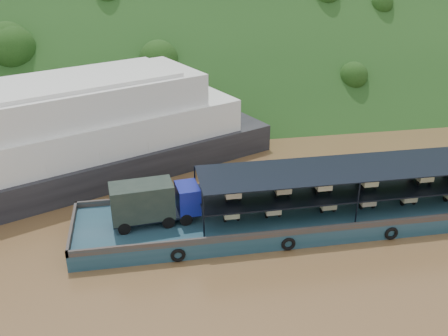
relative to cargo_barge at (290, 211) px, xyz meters
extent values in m
plane|color=brown|center=(-2.50, 1.44, -1.12)|extent=(160.00, 160.00, 0.00)
cube|color=#193C15|center=(-2.50, 37.44, -1.12)|extent=(140.00, 39.60, 39.60)
cube|color=#133743|center=(0.82, 0.00, -0.52)|extent=(35.00, 7.00, 1.20)
cube|color=#592D19|center=(0.82, 3.40, 0.33)|extent=(35.00, 0.20, 0.50)
cube|color=#592D19|center=(0.82, -3.40, 0.33)|extent=(35.00, 0.20, 0.50)
cube|color=#592D19|center=(-16.58, 0.00, 0.33)|extent=(0.20, 7.00, 0.50)
torus|color=black|center=(-9.18, -3.55, -0.57)|extent=(1.06, 0.26, 1.06)
torus|color=black|center=(-1.18, -3.55, -0.57)|extent=(1.06, 0.26, 1.06)
torus|color=black|center=(6.82, -3.55, -0.57)|extent=(1.06, 0.26, 1.06)
cylinder|color=black|center=(-12.79, -1.13, 0.55)|extent=(0.97, 0.42, 0.94)
cylinder|color=black|center=(-12.99, 0.85, 0.55)|extent=(0.97, 0.42, 0.94)
cylinder|color=black|center=(-9.59, -0.81, 0.55)|extent=(0.97, 0.42, 0.94)
cylinder|color=black|center=(-9.79, 1.17, 0.55)|extent=(0.97, 0.42, 0.94)
cylinder|color=black|center=(-8.28, -0.67, 0.55)|extent=(0.97, 0.42, 0.94)
cylinder|color=black|center=(-8.48, 1.30, 0.55)|extent=(0.97, 0.42, 0.94)
cube|color=black|center=(-10.45, 0.11, 0.69)|extent=(6.60, 2.71, 0.19)
cube|color=navy|center=(-8.00, 0.35, 1.78)|extent=(1.82, 2.42, 2.08)
cube|color=black|center=(-7.20, 0.43, 2.16)|extent=(0.24, 1.89, 0.85)
cube|color=black|center=(-11.39, 0.01, 2.06)|extent=(4.74, 2.71, 2.65)
cube|color=black|center=(4.32, 0.00, 1.74)|extent=(23.00, 5.00, 0.12)
cube|color=black|center=(4.32, 0.00, 3.38)|extent=(23.00, 5.00, 0.08)
cylinder|color=black|center=(-7.18, -2.50, 1.73)|extent=(0.12, 0.12, 3.30)
cylinder|color=black|center=(-7.18, 2.50, 1.73)|extent=(0.12, 0.12, 3.30)
cylinder|color=black|center=(4.32, -2.50, 1.73)|extent=(0.12, 0.12, 3.30)
cylinder|color=black|center=(4.32, 2.50, 1.73)|extent=(0.12, 0.12, 3.30)
cylinder|color=black|center=(-4.85, 1.05, 0.34)|extent=(0.12, 0.52, 0.52)
cylinder|color=black|center=(-5.35, -0.75, 0.34)|extent=(0.14, 0.52, 0.52)
cylinder|color=black|center=(-4.35, -0.75, 0.34)|extent=(0.14, 0.52, 0.52)
cube|color=beige|center=(-4.85, -0.40, 0.68)|extent=(1.15, 1.50, 0.44)
cube|color=red|center=(-4.85, 0.75, 0.86)|extent=(0.55, 0.80, 0.80)
cube|color=red|center=(-4.85, 0.55, 1.36)|extent=(0.50, 0.10, 0.10)
cylinder|color=black|center=(-1.63, 1.05, 0.34)|extent=(0.12, 0.52, 0.52)
cylinder|color=black|center=(-2.13, -0.75, 0.34)|extent=(0.14, 0.52, 0.52)
cylinder|color=black|center=(-1.13, -0.75, 0.34)|extent=(0.14, 0.52, 0.52)
cube|color=beige|center=(-1.63, -0.40, 0.68)|extent=(1.15, 1.50, 0.44)
cube|color=#B7110C|center=(-1.63, 0.75, 0.86)|extent=(0.55, 0.80, 0.80)
cube|color=#B7110C|center=(-1.63, 0.55, 1.36)|extent=(0.50, 0.10, 0.10)
cylinder|color=black|center=(2.79, 1.05, 0.34)|extent=(0.12, 0.52, 0.52)
cylinder|color=black|center=(2.29, -0.75, 0.34)|extent=(0.14, 0.52, 0.52)
cylinder|color=black|center=(3.29, -0.75, 0.34)|extent=(0.14, 0.52, 0.52)
cube|color=#BEB587|center=(2.79, -0.40, 0.68)|extent=(1.15, 1.50, 0.44)
cube|color=red|center=(2.79, 0.75, 0.86)|extent=(0.55, 0.80, 0.80)
cube|color=red|center=(2.79, 0.55, 1.36)|extent=(0.50, 0.10, 0.10)
cylinder|color=black|center=(6.04, 1.05, 0.34)|extent=(0.12, 0.52, 0.52)
cylinder|color=black|center=(5.54, -0.75, 0.34)|extent=(0.14, 0.52, 0.52)
cylinder|color=black|center=(6.54, -0.75, 0.34)|extent=(0.14, 0.52, 0.52)
cube|color=beige|center=(6.04, -0.40, 0.68)|extent=(1.15, 1.50, 0.44)
cube|color=#B70C10|center=(6.04, 0.75, 0.86)|extent=(0.55, 0.80, 0.80)
cube|color=#B70C10|center=(6.04, 0.55, 1.36)|extent=(0.50, 0.10, 0.10)
cylinder|color=black|center=(9.52, 1.05, 0.34)|extent=(0.12, 0.52, 0.52)
cylinder|color=black|center=(9.02, -0.75, 0.34)|extent=(0.14, 0.52, 0.52)
cylinder|color=black|center=(10.02, -0.75, 0.34)|extent=(0.14, 0.52, 0.52)
cube|color=#C4B88B|center=(9.52, -0.40, 0.68)|extent=(1.15, 1.50, 0.44)
cube|color=#A90B1F|center=(9.52, 0.75, 0.86)|extent=(0.55, 0.80, 0.80)
cube|color=#A90B1F|center=(9.52, 0.55, 1.36)|extent=(0.50, 0.10, 0.10)
cylinder|color=black|center=(13.30, 1.05, 0.34)|extent=(0.12, 0.52, 0.52)
cylinder|color=black|center=(12.80, -0.75, 0.34)|extent=(0.14, 0.52, 0.52)
cube|color=#B00B22|center=(13.30, 0.75, 0.86)|extent=(0.55, 0.80, 0.80)
cube|color=#B00B22|center=(13.30, 0.55, 1.36)|extent=(0.50, 0.10, 0.10)
cylinder|color=black|center=(-4.74, 1.05, 2.06)|extent=(0.12, 0.52, 0.52)
cylinder|color=black|center=(-5.24, -0.75, 2.06)|extent=(0.14, 0.52, 0.52)
cylinder|color=black|center=(-4.24, -0.75, 2.06)|extent=(0.14, 0.52, 0.52)
cube|color=beige|center=(-4.74, -0.40, 2.40)|extent=(1.15, 1.50, 0.44)
cube|color=red|center=(-4.74, 0.75, 2.58)|extent=(0.55, 0.80, 0.80)
cube|color=red|center=(-4.74, 0.55, 3.08)|extent=(0.50, 0.10, 0.10)
cylinder|color=black|center=(-0.92, 1.05, 2.06)|extent=(0.12, 0.52, 0.52)
cylinder|color=black|center=(-1.42, -0.75, 2.06)|extent=(0.14, 0.52, 0.52)
cylinder|color=black|center=(-0.42, -0.75, 2.06)|extent=(0.14, 0.52, 0.52)
cube|color=tan|center=(-0.92, -0.40, 2.40)|extent=(1.15, 1.50, 0.44)
cube|color=#1B4CA4|center=(-0.92, 0.75, 2.58)|extent=(0.55, 0.80, 0.80)
cube|color=#1B4CA4|center=(-0.92, 0.55, 3.08)|extent=(0.50, 0.10, 0.10)
cylinder|color=black|center=(2.26, 1.05, 2.06)|extent=(0.12, 0.52, 0.52)
cylinder|color=black|center=(1.76, -0.75, 2.06)|extent=(0.14, 0.52, 0.52)
cylinder|color=black|center=(2.76, -0.75, 2.06)|extent=(0.14, 0.52, 0.52)
cube|color=beige|center=(2.26, -0.40, 2.40)|extent=(1.15, 1.50, 0.44)
cube|color=#B3240B|center=(2.26, 0.75, 2.58)|extent=(0.55, 0.80, 0.80)
cube|color=#B3240B|center=(2.26, 0.55, 3.08)|extent=(0.50, 0.10, 0.10)
cylinder|color=black|center=(5.98, 1.05, 2.06)|extent=(0.12, 0.52, 0.52)
cylinder|color=black|center=(5.48, -0.75, 2.06)|extent=(0.14, 0.52, 0.52)
cylinder|color=black|center=(6.48, -0.75, 2.06)|extent=(0.14, 0.52, 0.52)
cube|color=beige|center=(5.98, -0.40, 2.40)|extent=(1.15, 1.50, 0.44)
cube|color=navy|center=(5.98, 0.75, 2.58)|extent=(0.55, 0.80, 0.80)
cube|color=navy|center=(5.98, 0.55, 3.08)|extent=(0.50, 0.10, 0.10)
cylinder|color=black|center=(10.61, 1.05, 2.06)|extent=(0.12, 0.52, 0.52)
cylinder|color=black|center=(10.11, -0.75, 2.06)|extent=(0.14, 0.52, 0.52)
cylinder|color=black|center=(11.11, -0.75, 2.06)|extent=(0.14, 0.52, 0.52)
cube|color=#BEB886|center=(10.61, -0.40, 2.40)|extent=(1.15, 1.50, 0.44)
cube|color=red|center=(10.61, 0.75, 2.58)|extent=(0.55, 0.80, 0.80)
cube|color=red|center=(10.61, 0.55, 3.08)|extent=(0.50, 0.10, 0.10)
cylinder|color=black|center=(13.70, 1.05, 2.06)|extent=(0.12, 0.52, 0.52)
cube|color=black|center=(-20.96, 10.72, 0.25)|extent=(46.46, 29.02, 2.75)
cube|color=silver|center=(-20.96, 10.72, 3.23)|extent=(39.72, 25.19, 3.20)
cube|color=silver|center=(-20.96, 10.72, 6.31)|extent=(32.98, 21.36, 2.97)
cube|color=silver|center=(-20.96, 10.72, 7.97)|extent=(28.34, 18.46, 0.34)
camera|label=1|loc=(-11.06, -32.50, 19.80)|focal=40.00mm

